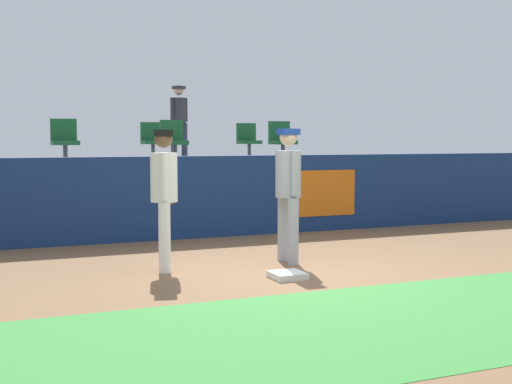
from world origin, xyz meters
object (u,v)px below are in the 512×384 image
(player_runner_visitor, at_px, (288,185))
(seat_front_center, at_px, (173,139))
(seat_back_center, at_px, (152,139))
(spectator_hooded, at_px, (179,117))
(seat_back_right, at_px, (248,139))
(first_base, at_px, (288,275))
(player_fielder_home, at_px, (164,190))
(seat_front_right, at_px, (281,139))
(seat_front_left, at_px, (65,139))

(player_runner_visitor, bearing_deg, seat_front_center, -173.48)
(seat_back_center, relative_size, spectator_hooded, 0.49)
(seat_back_right, bearing_deg, first_base, -108.50)
(first_base, height_order, player_fielder_home, player_fielder_home)
(seat_back_right, distance_m, spectator_hooded, 1.82)
(player_fielder_home, distance_m, seat_front_center, 4.37)
(first_base, bearing_deg, player_runner_visitor, 64.17)
(first_base, relative_size, player_fielder_home, 0.22)
(seat_back_right, bearing_deg, seat_front_center, -141.90)
(seat_back_right, xyz_separation_m, seat_front_center, (-2.30, -1.80, -0.00))
(seat_front_right, bearing_deg, first_base, -114.30)
(seat_back_right, relative_size, seat_front_right, 1.00)
(seat_front_left, distance_m, seat_front_right, 4.34)
(seat_front_right, xyz_separation_m, spectator_hooded, (-1.32, 2.95, 0.53))
(player_fielder_home, distance_m, seat_front_left, 4.24)
(player_runner_visitor, xyz_separation_m, seat_back_right, (1.88, 6.05, 0.65))
(first_base, relative_size, player_runner_visitor, 0.22)
(seat_front_center, height_order, spectator_hooded, spectator_hooded)
(player_runner_visitor, xyz_separation_m, spectator_hooded, (0.57, 7.20, 1.18))
(seat_front_left, height_order, seat_back_center, same)
(player_fielder_home, bearing_deg, seat_front_center, 177.58)
(seat_back_right, height_order, seat_front_right, same)
(seat_back_right, xyz_separation_m, seat_front_left, (-4.33, -1.80, -0.00))
(player_runner_visitor, xyz_separation_m, seat_front_center, (-0.42, 4.25, 0.65))
(seat_back_right, relative_size, seat_front_left, 1.00)
(seat_front_left, bearing_deg, player_fielder_home, -79.93)
(seat_front_left, bearing_deg, seat_back_center, 40.96)
(player_runner_visitor, distance_m, seat_front_right, 4.69)
(seat_back_center, bearing_deg, first_base, -90.74)
(first_base, height_order, spectator_hooded, spectator_hooded)
(player_fielder_home, xyz_separation_m, spectator_hooded, (2.29, 7.07, 1.19))
(seat_back_center, relative_size, seat_front_right, 1.00)
(seat_back_right, relative_size, seat_back_center, 1.00)
(player_fielder_home, height_order, seat_front_right, seat_front_right)
(seat_back_center, height_order, seat_front_right, same)
(seat_front_center, relative_size, spectator_hooded, 0.49)
(seat_back_right, bearing_deg, seat_front_right, -89.76)
(player_fielder_home, xyz_separation_m, seat_back_right, (3.60, 5.92, 0.66))
(seat_front_right, bearing_deg, seat_back_right, 90.24)
(seat_front_center, distance_m, seat_back_center, 1.80)
(seat_front_left, bearing_deg, player_runner_visitor, -59.98)
(first_base, relative_size, seat_front_right, 0.48)
(seat_front_right, relative_size, spectator_hooded, 0.49)
(seat_front_right, bearing_deg, player_runner_visitor, -113.94)
(seat_front_center, bearing_deg, seat_back_right, 38.10)
(seat_front_left, bearing_deg, first_base, -69.20)
(first_base, xyz_separation_m, seat_back_right, (2.35, 7.02, 1.68))
(first_base, height_order, seat_back_right, seat_back_right)
(seat_back_right, distance_m, seat_front_center, 2.92)
(seat_front_right, distance_m, spectator_hooded, 3.28)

